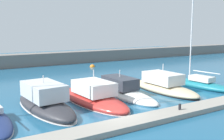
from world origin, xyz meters
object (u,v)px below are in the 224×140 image
object	(u,v)px
mooring_buoy_orange	(92,67)
dock_bollard	(180,107)
motorboat_charcoal_third	(45,102)
motorboat_white_fifth	(122,91)
motorboat_red_fourth	(92,97)
sailboat_teal_seventh	(198,83)
motorboat_sand_sixth	(163,86)

from	to	relation	value
mooring_buoy_orange	dock_bollard	bearing A→B (deg)	-103.21
mooring_buoy_orange	dock_bollard	xyz separation A→B (m)	(-6.11, -26.03, 0.60)
motorboat_charcoal_third	motorboat_white_fifth	xyz separation A→B (m)	(7.95, 0.68, -0.24)
motorboat_charcoal_third	dock_bollard	world-z (taller)	motorboat_charcoal_third
motorboat_red_fourth	mooring_buoy_orange	size ratio (longest dim) A/B	11.58
motorboat_red_fourth	sailboat_teal_seventh	distance (m)	12.83
motorboat_charcoal_third	motorboat_sand_sixth	world-z (taller)	motorboat_sand_sixth
motorboat_charcoal_third	dock_bollard	bearing A→B (deg)	-133.53
motorboat_red_fourth	dock_bollard	bearing A→B (deg)	-152.98
sailboat_teal_seventh	dock_bollard	bearing A→B (deg)	117.94
sailboat_teal_seventh	mooring_buoy_orange	bearing A→B (deg)	2.25
motorboat_sand_sixth	sailboat_teal_seventh	size ratio (longest dim) A/B	0.54
sailboat_teal_seventh	dock_bollard	world-z (taller)	sailboat_teal_seventh
motorboat_sand_sixth	sailboat_teal_seventh	xyz separation A→B (m)	(4.53, -0.68, -0.05)
motorboat_red_fourth	mooring_buoy_orange	xyz separation A→B (m)	(10.08, 19.40, -0.45)
motorboat_white_fifth	motorboat_red_fourth	bearing A→B (deg)	99.48
motorboat_red_fourth	sailboat_teal_seventh	xyz separation A→B (m)	(12.81, -0.81, 0.02)
sailboat_teal_seventh	motorboat_white_fifth	bearing A→B (deg)	75.45
motorboat_charcoal_third	dock_bollard	xyz separation A→B (m)	(8.29, -6.61, -0.04)
motorboat_sand_sixth	dock_bollard	world-z (taller)	motorboat_sand_sixth
motorboat_sand_sixth	mooring_buoy_orange	world-z (taller)	motorboat_sand_sixth
motorboat_red_fourth	sailboat_teal_seventh	bearing A→B (deg)	-97.46
sailboat_teal_seventh	motorboat_red_fourth	bearing A→B (deg)	80.96
motorboat_red_fourth	dock_bollard	xyz separation A→B (m)	(3.97, -6.63, 0.15)
motorboat_red_fourth	motorboat_white_fifth	xyz separation A→B (m)	(3.63, 0.66, -0.05)
motorboat_charcoal_third	mooring_buoy_orange	world-z (taller)	motorboat_charcoal_third
sailboat_teal_seventh	mooring_buoy_orange	xyz separation A→B (m)	(-2.73, 20.21, -0.47)
motorboat_charcoal_third	motorboat_white_fifth	world-z (taller)	motorboat_charcoal_third
dock_bollard	sailboat_teal_seventh	bearing A→B (deg)	33.38
motorboat_sand_sixth	mooring_buoy_orange	size ratio (longest dim) A/B	10.49
motorboat_charcoal_third	mooring_buoy_orange	xyz separation A→B (m)	(14.40, 19.42, -0.64)
motorboat_white_fifth	mooring_buoy_orange	bearing A→B (deg)	-19.89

